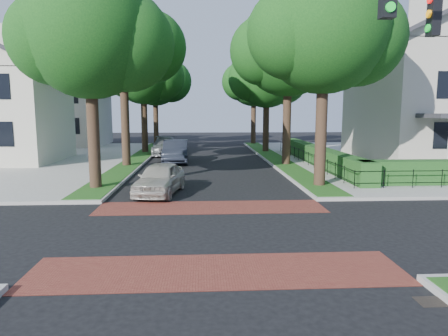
{
  "coord_description": "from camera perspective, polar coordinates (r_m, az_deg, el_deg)",
  "views": [
    {
      "loc": [
        -0.33,
        -12.33,
        3.8
      ],
      "look_at": [
        0.52,
        3.1,
        1.6
      ],
      "focal_mm": 32.0,
      "sensor_mm": 36.0,
      "label": 1
    }
  ],
  "objects": [
    {
      "name": "ground",
      "position": [
        12.91,
        -1.56,
        -9.03
      ],
      "size": [
        120.0,
        120.0,
        0.0
      ],
      "primitive_type": "plane",
      "color": "black",
      "rests_on": "ground"
    },
    {
      "name": "sidewalk_ne",
      "position": [
        37.26,
        29.05,
        1.35
      ],
      "size": [
        30.0,
        30.0,
        0.15
      ],
      "primitive_type": "cube",
      "color": "gray",
      "rests_on": "ground"
    },
    {
      "name": "crosswalk_far",
      "position": [
        15.99,
        -1.88,
        -5.63
      ],
      "size": [
        9.0,
        2.2,
        0.01
      ],
      "primitive_type": "cube",
      "color": "maroon",
      "rests_on": "ground"
    },
    {
      "name": "crosswalk_near",
      "position": [
        9.89,
        -1.03,
        -14.47
      ],
      "size": [
        9.0,
        2.2,
        0.01
      ],
      "primitive_type": "cube",
      "color": "maroon",
      "rests_on": "ground"
    },
    {
      "name": "storm_drain",
      "position": [
        9.46,
        27.73,
        -16.53
      ],
      "size": [
        0.65,
        0.45,
        0.01
      ],
      "primitive_type": "cube",
      "color": "black",
      "rests_on": "ground"
    },
    {
      "name": "grass_strip_ne",
      "position": [
        32.15,
        7.15,
        1.55
      ],
      "size": [
        1.6,
        29.8,
        0.02
      ],
      "primitive_type": "cube",
      "color": "#164413",
      "rests_on": "sidewalk_ne"
    },
    {
      "name": "grass_strip_nw",
      "position": [
        32.04,
        -12.22,
        1.4
      ],
      "size": [
        1.6,
        29.8,
        0.02
      ],
      "primitive_type": "cube",
      "color": "#164413",
      "rests_on": "sidewalk_nw"
    },
    {
      "name": "tree_right_near",
      "position": [
        20.8,
        14.25,
        18.47
      ],
      "size": [
        7.75,
        6.67,
        10.66
      ],
      "color": "black",
      "rests_on": "sidewalk_ne"
    },
    {
      "name": "tree_right_mid",
      "position": [
        28.52,
        9.31,
        16.45
      ],
      "size": [
        8.25,
        7.09,
        11.22
      ],
      "color": "black",
      "rests_on": "sidewalk_ne"
    },
    {
      "name": "tree_right_far",
      "position": [
        37.16,
        6.22,
        12.86
      ],
      "size": [
        7.25,
        6.23,
        9.74
      ],
      "color": "black",
      "rests_on": "sidewalk_ne"
    },
    {
      "name": "tree_right_back",
      "position": [
        46.07,
        4.38,
        12.41
      ],
      "size": [
        7.5,
        6.45,
        10.2
      ],
      "color": "black",
      "rests_on": "sidewalk_ne"
    },
    {
      "name": "tree_left_near",
      "position": [
        20.5,
        -18.27,
        17.45
      ],
      "size": [
        7.5,
        6.45,
        10.2
      ],
      "color": "black",
      "rests_on": "sidewalk_nw"
    },
    {
      "name": "tree_left_mid",
      "position": [
        28.4,
        -13.99,
        17.09
      ],
      "size": [
        8.0,
        6.88,
        11.48
      ],
      "color": "black",
      "rests_on": "sidewalk_nw"
    },
    {
      "name": "tree_left_far",
      "position": [
        37.04,
        -11.29,
        13.1
      ],
      "size": [
        7.0,
        6.02,
        9.86
      ],
      "color": "black",
      "rests_on": "sidewalk_nw"
    },
    {
      "name": "tree_left_back",
      "position": [
        45.99,
        -9.68,
        12.51
      ],
      "size": [
        7.75,
        6.66,
        10.44
      ],
      "color": "black",
      "rests_on": "sidewalk_nw"
    },
    {
      "name": "hedge_main_road",
      "position": [
        28.65,
        13.17,
        1.78
      ],
      "size": [
        1.0,
        18.0,
        1.2
      ],
      "primitive_type": "cube",
      "color": "#184619",
      "rests_on": "sidewalk_ne"
    },
    {
      "name": "fence_main_road",
      "position": [
        28.45,
        11.61,
        1.49
      ],
      "size": [
        0.06,
        18.0,
        0.9
      ],
      "primitive_type": null,
      "color": "black",
      "rests_on": "sidewalk_ne"
    },
    {
      "name": "house_left_far",
      "position": [
        46.86,
        -22.3,
        9.03
      ],
      "size": [
        10.0,
        9.0,
        10.14
      ],
      "color": "#B7B3A4",
      "rests_on": "sidewalk_nw"
    },
    {
      "name": "parked_car_front",
      "position": [
        18.66,
        -9.16,
        -1.48
      ],
      "size": [
        2.39,
        4.49,
        1.45
      ],
      "primitive_type": "imported",
      "rotation": [
        0.0,
        0.0,
        -0.16
      ],
      "color": "#B3AEA1",
      "rests_on": "ground"
    },
    {
      "name": "parked_car_middle",
      "position": [
        29.86,
        -6.91,
        2.36
      ],
      "size": [
        1.92,
        5.14,
        1.68
      ],
      "primitive_type": "imported",
      "rotation": [
        0.0,
        0.0,
        0.03
      ],
      "color": "#1F232F",
      "rests_on": "ground"
    },
    {
      "name": "parked_car_rear",
      "position": [
        35.43,
        -8.43,
        3.13
      ],
      "size": [
        2.53,
        5.49,
        1.56
      ],
      "primitive_type": "imported",
      "rotation": [
        0.0,
        0.0,
        0.07
      ],
      "color": "slate",
      "rests_on": "ground"
    }
  ]
}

